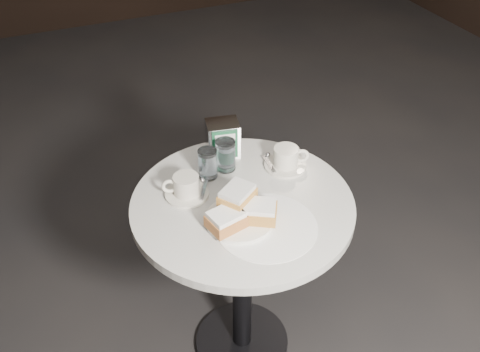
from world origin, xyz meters
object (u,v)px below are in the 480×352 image
coffee_cup_right (286,159)px  water_glass_right (225,156)px  cafe_table (242,246)px  beignet_plate (240,212)px  napkin_dispenser (223,139)px  water_glass_left (208,164)px  coffee_cup_left (186,187)px

coffee_cup_right → water_glass_right: bearing=178.9°
water_glass_right → cafe_table: bearing=-94.8°
water_glass_right → beignet_plate: bearing=-102.4°
cafe_table → coffee_cup_right: bearing=28.0°
beignet_plate → coffee_cup_right: (0.25, 0.19, -0.00)m
napkin_dispenser → water_glass_left: bearing=-121.7°
beignet_plate → coffee_cup_left: (-0.11, 0.18, -0.01)m
cafe_table → coffee_cup_left: 0.29m
beignet_plate → water_glass_left: water_glass_left is taller
coffee_cup_right → water_glass_left: water_glass_left is taller
coffee_cup_left → beignet_plate: bearing=-44.5°
coffee_cup_left → water_glass_right: size_ratio=1.58×
cafe_table → coffee_cup_left: bearing=147.2°
cafe_table → napkin_dispenser: bearing=81.8°
coffee_cup_left → coffee_cup_right: coffee_cup_right is taller
water_glass_left → water_glass_right: bearing=14.0°
coffee_cup_right → water_glass_right: (-0.19, 0.07, 0.02)m
coffee_cup_right → water_glass_right: size_ratio=1.68×
coffee_cup_left → water_glass_right: bearing=40.8°
beignet_plate → napkin_dispenser: bearing=76.9°
coffee_cup_right → beignet_plate: bearing=-123.0°
cafe_table → water_glass_left: bearing=108.4°
coffee_cup_right → napkin_dispenser: napkin_dispenser is taller
water_glass_right → water_glass_left: bearing=-166.0°
cafe_table → beignet_plate: beignet_plate is taller
coffee_cup_right → water_glass_left: size_ratio=1.78×
cafe_table → beignet_plate: size_ratio=3.27×
napkin_dispenser → beignet_plate: bearing=-91.8°
coffee_cup_right → napkin_dispenser: 0.23m
water_glass_left → coffee_cup_left: bearing=-146.3°
beignet_plate → water_glass_left: (-0.01, 0.25, 0.01)m
coffee_cup_left → napkin_dispenser: size_ratio=1.34×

